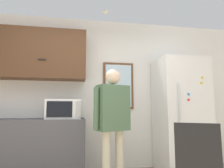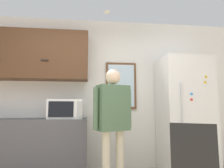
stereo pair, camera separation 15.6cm
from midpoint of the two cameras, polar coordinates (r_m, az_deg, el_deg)
The scene contains 9 objects.
back_wall at distance 3.64m, azimuth -7.72°, elevation -2.22°, with size 6.00×0.06×2.70m.
counter at distance 3.48m, azimuth -27.72°, elevation -16.21°, with size 2.12×0.63×0.89m.
upper_cabinets at distance 3.67m, azimuth -25.72°, elevation 7.77°, with size 2.12×0.38×0.83m.
microwave at distance 3.21m, azimuth -15.00°, elevation -6.96°, with size 0.52×0.38×0.30m.
person at distance 2.78m, azimuth -1.36°, elevation -8.63°, with size 0.55×0.37×1.60m.
refrigerator at distance 3.65m, azimuth 17.91°, elevation -8.21°, with size 0.80×0.73×1.90m.
chair at distance 2.16m, azimuth 21.47°, elevation -21.32°, with size 0.59×0.59×0.92m.
window at distance 3.66m, azimuth 0.60°, elevation -0.49°, with size 0.56×0.05×0.85m.
ceiling_light at distance 3.60m, azimuth -3.20°, elevation 19.94°, with size 0.11×0.11×0.01m.
Camera 1 is at (-0.20, -1.64, 1.05)m, focal length 32.00 mm.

